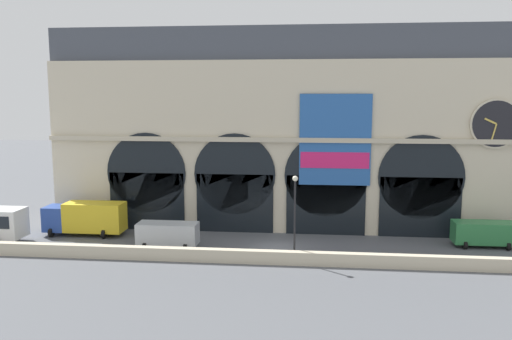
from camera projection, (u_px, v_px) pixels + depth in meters
The scene contains 7 objects.
ground_plane at pixel (276, 248), 44.69m from camera, with size 200.00×200.00×0.00m, color #54565B.
quay_parapet_wall at pixel (273, 257), 40.47m from camera, with size 90.00×0.70×1.05m, color beige.
station_building at pixel (282, 132), 51.08m from camera, with size 44.97×6.22×19.52m.
box_truck_west at pixel (86, 217), 48.69m from camera, with size 7.50×2.91×3.12m.
van_midwest at pixel (168, 234), 44.63m from camera, with size 5.20×2.48×2.20m.
van_east at pixel (484, 233), 44.96m from camera, with size 5.20×2.48×2.20m.
street_lamp_quayside at pixel (295, 207), 40.53m from camera, with size 0.44×0.44×6.90m.
Camera 1 is at (2.81, -43.19, 13.13)m, focal length 36.31 mm.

